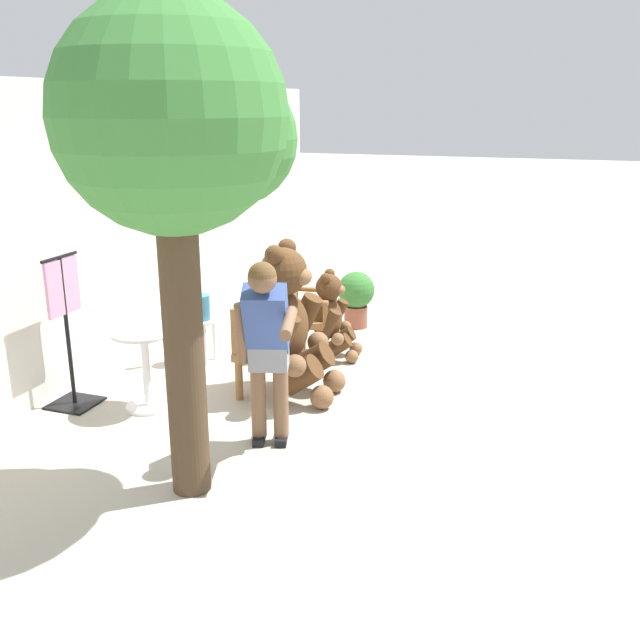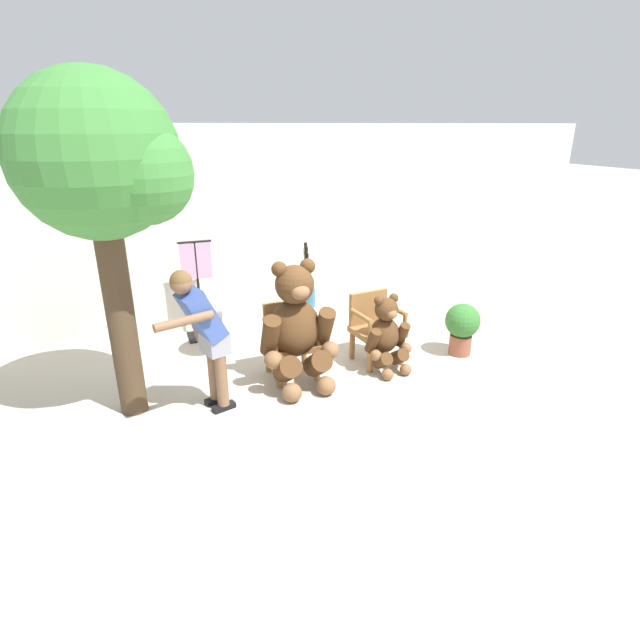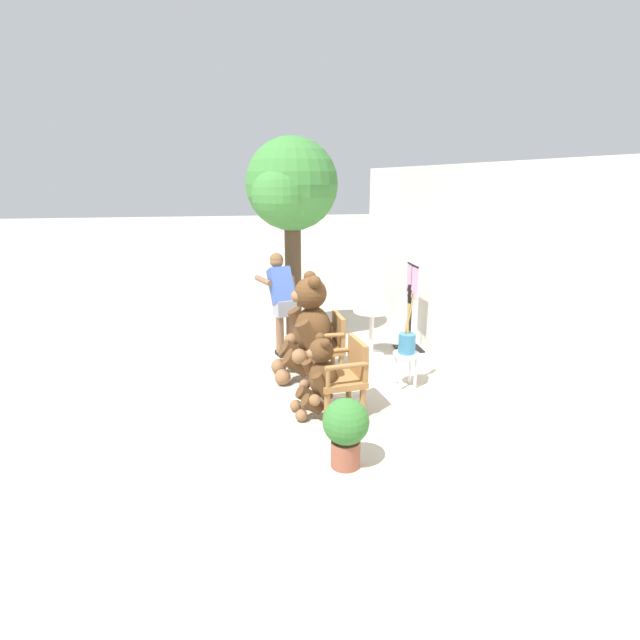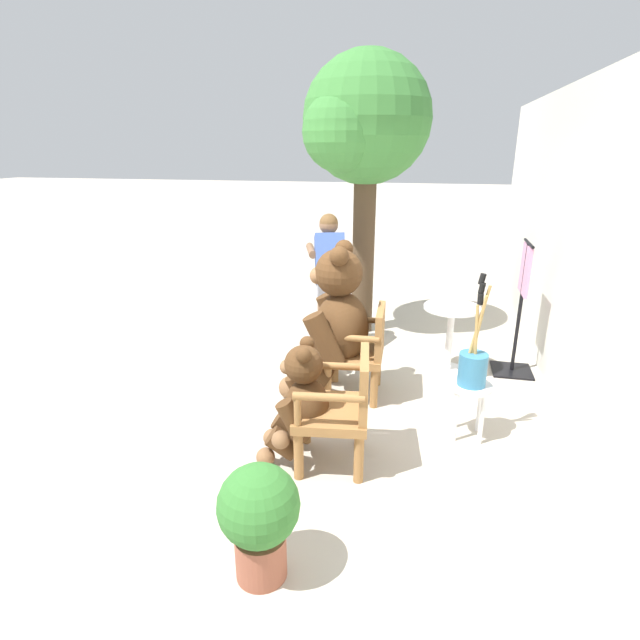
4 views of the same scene
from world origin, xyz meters
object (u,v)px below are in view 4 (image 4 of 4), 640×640
(wooden_chair_left, at_px, (361,349))
(potted_plant, at_px, (259,515))
(teddy_bear_small, at_px, (300,403))
(clothing_display_stand, at_px, (520,306))
(person_visitor, at_px, (330,273))
(teddy_bear_large, at_px, (333,322))
(white_stool, at_px, (469,396))
(patio_tree, at_px, (363,126))
(wooden_chair_right, at_px, (340,406))
(round_side_table, at_px, (450,332))
(brush_bucket, at_px, (473,364))

(wooden_chair_left, xyz_separation_m, potted_plant, (2.22, -0.23, -0.07))
(teddy_bear_small, bearing_deg, clothing_display_stand, 137.65)
(wooden_chair_left, bearing_deg, person_visitor, -153.98)
(teddy_bear_large, height_order, white_stool, teddy_bear_large)
(patio_tree, relative_size, potted_plant, 4.78)
(wooden_chair_left, height_order, patio_tree, patio_tree)
(potted_plant, bearing_deg, wooden_chair_left, 174.16)
(teddy_bear_large, distance_m, potted_plant, 2.24)
(person_visitor, height_order, patio_tree, patio_tree)
(wooden_chair_left, xyz_separation_m, clothing_display_stand, (-0.84, 1.48, 0.26))
(wooden_chair_right, bearing_deg, clothing_display_stand, 142.50)
(potted_plant, bearing_deg, clothing_display_stand, 150.78)
(wooden_chair_right, bearing_deg, teddy_bear_large, -166.67)
(round_side_table, xyz_separation_m, clothing_display_stand, (-0.16, 0.67, 0.27))
(wooden_chair_right, relative_size, potted_plant, 1.26)
(wooden_chair_right, bearing_deg, wooden_chair_left, 179.98)
(wooden_chair_left, bearing_deg, wooden_chair_right, -0.02)
(teddy_bear_large, bearing_deg, clothing_display_stand, 115.84)
(teddy_bear_small, xyz_separation_m, round_side_table, (-1.79, 1.11, -0.01))
(white_stool, xyz_separation_m, round_side_table, (-1.21, -0.13, 0.09))
(teddy_bear_large, relative_size, teddy_bear_small, 1.53)
(wooden_chair_right, distance_m, round_side_table, 1.95)
(teddy_bear_large, xyz_separation_m, patio_tree, (-1.71, -0.01, 1.74))
(patio_tree, bearing_deg, potted_plant, 0.62)
(teddy_bear_large, height_order, potted_plant, teddy_bear_large)
(teddy_bear_small, bearing_deg, person_visitor, -174.43)
(person_visitor, distance_m, brush_bucket, 2.14)
(brush_bucket, relative_size, round_side_table, 1.24)
(white_stool, xyz_separation_m, clothing_display_stand, (-1.37, 0.54, 0.36))
(wooden_chair_left, relative_size, wooden_chair_right, 1.00)
(clothing_display_stand, bearing_deg, brush_bucket, -21.47)
(wooden_chair_right, relative_size, patio_tree, 0.26)
(wooden_chair_left, relative_size, teddy_bear_large, 0.60)
(white_stool, height_order, round_side_table, round_side_table)
(person_visitor, distance_m, patio_tree, 1.69)
(person_visitor, bearing_deg, clothing_display_stand, 84.66)
(person_visitor, xyz_separation_m, brush_bucket, (1.56, 1.45, -0.28))
(wooden_chair_right, xyz_separation_m, teddy_bear_small, (0.01, -0.29, -0.00))
(brush_bucket, xyz_separation_m, clothing_display_stand, (-1.37, 0.54, 0.09))
(round_side_table, bearing_deg, teddy_bear_large, -57.57)
(clothing_display_stand, bearing_deg, potted_plant, -29.22)
(potted_plant, distance_m, clothing_display_stand, 3.52)
(round_side_table, bearing_deg, clothing_display_stand, 103.54)
(white_stool, height_order, patio_tree, patio_tree)
(wooden_chair_left, xyz_separation_m, teddy_bear_large, (0.01, -0.26, 0.24))
(wooden_chair_right, height_order, patio_tree, patio_tree)
(white_stool, xyz_separation_m, potted_plant, (1.69, -1.17, 0.04))
(brush_bucket, relative_size, clothing_display_stand, 0.65)
(teddy_bear_small, bearing_deg, brush_bucket, 115.04)
(wooden_chair_right, xyz_separation_m, person_visitor, (-2.12, -0.50, 0.45))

